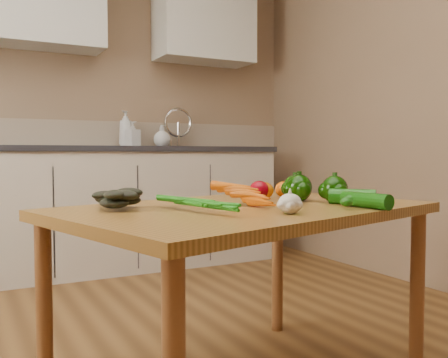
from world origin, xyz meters
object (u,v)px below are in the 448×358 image
object	(u,v)px
carrot_bunch	(230,199)
zucchini_b	(366,200)
leafy_greens	(118,195)
soap_bottle_a	(126,129)
pepper_b	(295,187)
tomato_b	(265,190)
tomato_c	(284,189)
zucchini_a	(352,197)
pepper_c	(335,189)
pepper_a	(299,188)
soap_bottle_c	(162,136)
tomato_a	(259,190)
table	(245,227)
soap_bottle_b	(133,134)
garlic_bulb	(290,204)

from	to	relation	value
carrot_bunch	zucchini_b	bearing A→B (deg)	-43.58
carrot_bunch	leafy_greens	world-z (taller)	leafy_greens
soap_bottle_a	pepper_b	xyz separation A→B (m)	(0.04, -2.16, -0.32)
pepper_b	tomato_b	size ratio (longest dim) A/B	1.28
carrot_bunch	pepper_b	size ratio (longest dim) A/B	2.52
tomato_c	zucchini_a	distance (m)	0.37
pepper_b	leafy_greens	bearing A→B (deg)	-177.07
soap_bottle_a	zucchini_b	distance (m)	2.58
pepper_c	tomato_c	xyz separation A→B (m)	(-0.04, 0.28, -0.02)
pepper_a	zucchini_a	distance (m)	0.22
soap_bottle_c	leafy_greens	bearing A→B (deg)	139.46
carrot_bunch	tomato_b	size ratio (longest dim) A/B	3.22
pepper_a	tomato_b	distance (m)	0.15
soap_bottle_c	pepper_b	world-z (taller)	soap_bottle_c
pepper_c	tomato_a	world-z (taller)	pepper_c
pepper_c	zucchini_b	world-z (taller)	pepper_c
tomato_c	soap_bottle_a	bearing A→B (deg)	91.23
tomato_b	table	bearing A→B (deg)	-136.39
soap_bottle_b	pepper_c	world-z (taller)	soap_bottle_b
soap_bottle_a	garlic_bulb	size ratio (longest dim) A/B	3.83
table	leafy_greens	bearing A→B (deg)	151.09
soap_bottle_c	tomato_c	world-z (taller)	soap_bottle_c
pepper_b	tomato_b	distance (m)	0.12
garlic_bulb	pepper_a	distance (m)	0.41
soap_bottle_a	zucchini_a	world-z (taller)	soap_bottle_a
soap_bottle_a	soap_bottle_b	size ratio (longest dim) A/B	1.46
carrot_bunch	tomato_b	world-z (taller)	tomato_b
tomato_a	zucchini_a	distance (m)	0.38
tomato_c	zucchini_a	size ratio (longest dim) A/B	0.44
pepper_a	zucchini_b	size ratio (longest dim) A/B	0.54
pepper_b	tomato_b	xyz separation A→B (m)	(-0.11, 0.05, -0.01)
zucchini_a	zucchini_b	world-z (taller)	zucchini_a
soap_bottle_c	pepper_c	distance (m)	2.32
soap_bottle_b	pepper_c	xyz separation A→B (m)	(0.06, -2.25, -0.28)
garlic_bulb	tomato_c	size ratio (longest dim) A/B	1.02
soap_bottle_a	zucchini_a	xyz separation A→B (m)	(0.09, -2.45, -0.34)
soap_bottle_a	zucchini_a	size ratio (longest dim) A/B	1.73
soap_bottle_c	zucchini_b	size ratio (longest dim) A/B	0.91
soap_bottle_a	tomato_c	bearing A→B (deg)	-43.76
tomato_b	pepper_a	bearing A→B (deg)	-64.51
tomato_a	zucchini_a	xyz separation A→B (m)	(0.18, -0.34, -0.01)
zucchini_a	zucchini_b	bearing A→B (deg)	-109.10
leafy_greens	zucchini_a	bearing A→B (deg)	-17.90
pepper_c	tomato_b	xyz separation A→B (m)	(-0.15, 0.25, -0.02)
leafy_greens	soap_bottle_c	bearing A→B (deg)	65.83
soap_bottle_c	pepper_b	bearing A→B (deg)	157.30
soap_bottle_c	carrot_bunch	distance (m)	2.38
soap_bottle_a	pepper_b	distance (m)	2.19
soap_bottle_a	leafy_greens	distance (m)	2.33
tomato_a	tomato_b	xyz separation A→B (m)	(0.03, 0.00, -0.00)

